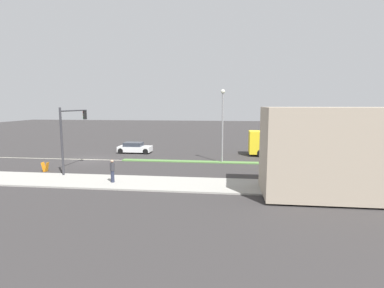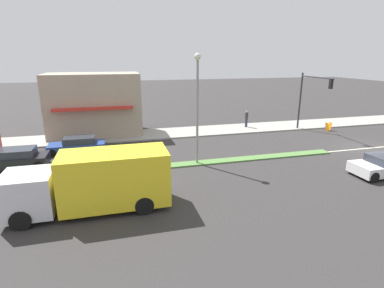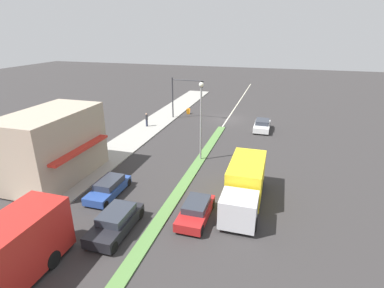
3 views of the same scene
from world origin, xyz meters
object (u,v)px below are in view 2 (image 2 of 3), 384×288
Objects in this scene: street_lamp at (197,96)px; pedestrian at (246,118)px; sedan_dark at (13,159)px; hatchback_red at (44,182)px; warning_aframe_sign at (328,127)px; coupe_blue at (78,145)px; traffic_signal_main at (310,93)px; delivery_truck at (96,181)px.

street_lamp reaches higher than pedestrian.
sedan_dark is 5.16m from hatchback_red.
coupe_blue reaches higher than warning_aframe_sign.
hatchback_red is at bearing 108.35° from warning_aframe_sign.
sedan_dark is (-3.89, 27.69, 0.24)m from warning_aframe_sign.
street_lamp reaches higher than warning_aframe_sign.
warning_aframe_sign is 23.93m from coupe_blue.
sedan_dark is at bearing 97.99° from warning_aframe_sign.
delivery_truck is at bearing 119.73° from traffic_signal_main.
warning_aframe_sign is at bearing -113.10° from pedestrian.
sedan_dark is at bearing 98.88° from traffic_signal_main.
hatchback_red is (-11.52, 17.41, -0.43)m from pedestrian.
delivery_truck reaches higher than pedestrian.
warning_aframe_sign is 24.71m from delivery_truck.
pedestrian is 0.43× the size of hatchback_red.
coupe_blue is at bearing -53.45° from sedan_dark.
sedan_dark is at bearing 126.55° from coupe_blue.
sedan_dark is at bearing 109.49° from pedestrian.
pedestrian reaches higher than sedan_dark.
street_lamp is at bearing 115.22° from traffic_signal_main.
delivery_truck is at bearing 134.68° from pedestrian.
warning_aframe_sign is 0.11× the size of delivery_truck.
pedestrian reaches higher than warning_aframe_sign.
sedan_dark is 1.08× the size of hatchback_red.
street_lamp is 1.75× the size of coupe_blue.
hatchback_red is (-8.32, 22.41, -3.29)m from traffic_signal_main.
traffic_signal_main is 0.75× the size of delivery_truck.
traffic_signal_main is 22.56m from delivery_truck.
hatchback_red is at bearing 171.49° from coupe_blue.
warning_aframe_sign is at bearing -90.84° from traffic_signal_main.
coupe_blue is at bearing 104.81° from pedestrian.
delivery_truck is at bearing -169.49° from coupe_blue.
pedestrian is (9.32, -8.01, -3.75)m from street_lamp.
street_lamp is 0.98× the size of delivery_truck.
coupe_blue is (5.00, 8.33, -4.19)m from street_lamp.
pedestrian reaches higher than coupe_blue.
traffic_signal_main is 1.39× the size of hatchback_red.
street_lamp is 8.80× the size of warning_aframe_sign.
warning_aframe_sign is (-0.04, -2.58, -3.47)m from traffic_signal_main.
hatchback_red is (-2.20, 9.40, -4.17)m from street_lamp.
warning_aframe_sign is 0.19× the size of sedan_dark.
hatchback_red is at bearing 46.33° from delivery_truck.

